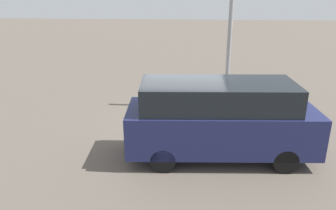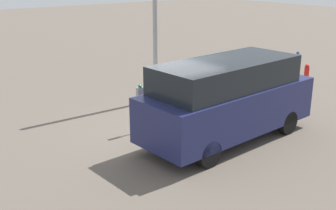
# 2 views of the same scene
# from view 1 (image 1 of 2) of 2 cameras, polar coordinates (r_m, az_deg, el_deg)

# --- Properties ---
(ground_plane) EXTENTS (80.00, 80.00, 0.00)m
(ground_plane) POSITION_cam_1_polar(r_m,az_deg,el_deg) (10.78, 2.41, -5.00)
(ground_plane) COLOR #60564C
(parking_meter_near) EXTENTS (0.20, 0.11, 1.38)m
(parking_meter_near) POSITION_cam_1_polar(r_m,az_deg,el_deg) (10.80, 0.29, 0.90)
(parking_meter_near) COLOR #4C4C4C
(parking_meter_near) RESTS_ON ground
(lamp_post) EXTENTS (0.44, 0.44, 6.41)m
(lamp_post) POSITION_cam_1_polar(r_m,az_deg,el_deg) (12.61, 10.50, 8.81)
(lamp_post) COLOR beige
(lamp_post) RESTS_ON ground
(parked_van) EXTENTS (5.17, 2.13, 2.18)m
(parked_van) POSITION_cam_1_polar(r_m,az_deg,el_deg) (9.01, 9.02, -2.30)
(parked_van) COLOR navy
(parked_van) RESTS_ON ground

